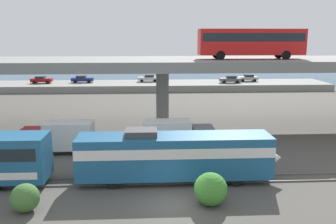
% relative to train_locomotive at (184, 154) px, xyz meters
% --- Properties ---
extents(ground_plane, '(260.00, 260.00, 0.00)m').
position_rel_train_locomotive_xyz_m(ground_plane, '(-1.02, -4.00, -2.19)').
color(ground_plane, '#4C4944').
extents(rail_strip_near, '(110.00, 0.12, 0.12)m').
position_rel_train_locomotive_xyz_m(rail_strip_near, '(-1.02, -0.70, -2.13)').
color(rail_strip_near, '#59544C').
rests_on(rail_strip_near, ground_plane).
extents(rail_strip_far, '(110.00, 0.12, 0.12)m').
position_rel_train_locomotive_xyz_m(rail_strip_far, '(-1.02, 0.70, -2.13)').
color(rail_strip_far, '#59544C').
rests_on(rail_strip_far, ground_plane).
extents(train_locomotive, '(15.85, 3.04, 4.18)m').
position_rel_train_locomotive_xyz_m(train_locomotive, '(0.00, 0.00, 0.00)').
color(train_locomotive, '#1E5984').
rests_on(train_locomotive, ground_plane).
extents(highway_overpass, '(96.00, 11.91, 8.49)m').
position_rel_train_locomotive_xyz_m(highway_overpass, '(-1.02, 16.00, 5.58)').
color(highway_overpass, gray).
rests_on(highway_overpass, ground_plane).
extents(transit_bus_on_overpass, '(12.00, 2.68, 3.40)m').
position_rel_train_locomotive_xyz_m(transit_bus_on_overpass, '(9.09, 15.10, 8.36)').
color(transit_bus_on_overpass, red).
rests_on(transit_bus_on_overpass, highway_overpass).
extents(service_truck_west, '(6.80, 2.46, 3.04)m').
position_rel_train_locomotive_xyz_m(service_truck_west, '(-0.01, 7.64, -0.56)').
color(service_truck_west, '#515459').
rests_on(service_truck_west, ground_plane).
extents(service_truck_east, '(6.80, 2.46, 3.04)m').
position_rel_train_locomotive_xyz_m(service_truck_east, '(-11.24, 7.64, -0.56)').
color(service_truck_east, maroon).
rests_on(service_truck_east, ground_plane).
extents(pier_parking_lot, '(72.94, 10.72, 1.33)m').
position_rel_train_locomotive_xyz_m(pier_parking_lot, '(-1.02, 51.00, -1.53)').
color(pier_parking_lot, gray).
rests_on(pier_parking_lot, ground_plane).
extents(parked_car_0, '(4.45, 1.91, 1.50)m').
position_rel_train_locomotive_xyz_m(parked_car_0, '(14.66, 49.57, -0.09)').
color(parked_car_0, '#515459').
rests_on(parked_car_0, pier_parking_lot).
extents(parked_car_1, '(4.59, 1.83, 1.50)m').
position_rel_train_locomotive_xyz_m(parked_car_1, '(-16.73, 51.78, -0.09)').
color(parked_car_1, navy).
rests_on(parked_car_1, pier_parking_lot).
extents(parked_car_2, '(4.19, 2.00, 1.50)m').
position_rel_train_locomotive_xyz_m(parked_car_2, '(19.08, 51.96, -0.09)').
color(parked_car_2, '#9E998C').
rests_on(parked_car_2, pier_parking_lot).
extents(parked_car_3, '(4.49, 1.94, 1.50)m').
position_rel_train_locomotive_xyz_m(parked_car_3, '(-2.63, 52.57, -0.09)').
color(parked_car_3, '#B7B7BC').
rests_on(parked_car_3, pier_parking_lot).
extents(parked_car_4, '(4.30, 1.85, 1.50)m').
position_rel_train_locomotive_xyz_m(parked_car_4, '(-25.09, 51.07, -0.09)').
color(parked_car_4, maroon).
rests_on(parked_car_4, pier_parking_lot).
extents(harbor_water, '(140.00, 36.00, 0.01)m').
position_rel_train_locomotive_xyz_m(harbor_water, '(-1.02, 74.00, -2.19)').
color(harbor_water, '#2D5170').
rests_on(harbor_water, ground_plane).
extents(shrub_left, '(1.86, 1.86, 1.86)m').
position_rel_train_locomotive_xyz_m(shrub_left, '(-10.68, -4.56, -1.26)').
color(shrub_left, '#3F6B31').
rests_on(shrub_left, ground_plane).
extents(shrub_right, '(2.24, 2.24, 2.24)m').
position_rel_train_locomotive_xyz_m(shrub_right, '(1.39, -4.27, -1.07)').
color(shrub_right, '#3D842F').
rests_on(shrub_right, ground_plane).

